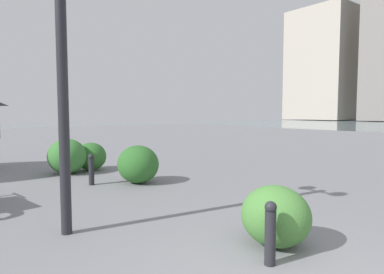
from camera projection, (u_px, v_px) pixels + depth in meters
The scene contains 8 objects.
building_highrise at pixel (329, 66), 74.94m from camera, with size 13.06×15.78×23.42m.
lamppost at pixel (61, 33), 4.35m from camera, with size 0.98×0.28×3.97m.
bollard_near at pixel (270, 232), 3.59m from camera, with size 0.13×0.13×0.69m.
bollard_mid at pixel (91, 169), 7.54m from camera, with size 0.13×0.13×0.70m.
shrub_low at pixel (138, 164), 7.75m from camera, with size 1.02×0.92×0.87m.
shrub_round at pixel (67, 156), 8.94m from camera, with size 1.09×0.98×0.93m.
shrub_wide at pixel (275, 216), 4.11m from camera, with size 0.87×0.79×0.74m.
shrub_tall at pixel (91, 156), 9.47m from camera, with size 0.91×0.82×0.78m.
Camera 1 is at (-1.17, 2.23, 1.64)m, focal length 31.62 mm.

